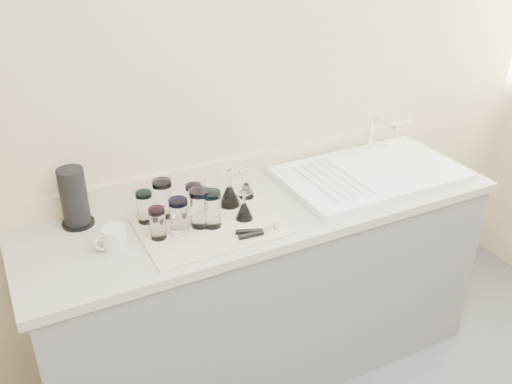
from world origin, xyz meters
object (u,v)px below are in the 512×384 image
tumbler_magenta (158,223)px  white_mug (114,239)px  goblet_back_left (230,193)px  tumbler_purple (194,199)px  sink_unit (371,173)px  tumbler_cyan (163,198)px  can_opener (258,232)px  tumbler_teal (145,207)px  tumbler_extra (200,208)px  goblet_back_right (246,188)px  paper_towel_roll (74,198)px  tumbler_blue (179,216)px  goblet_front_left (244,209)px  tumbler_lavender (212,209)px

tumbler_magenta → white_mug: 0.17m
goblet_back_left → tumbler_purple: bearing=-179.8°
sink_unit → goblet_back_left: 0.69m
tumbler_cyan → can_opener: bearing=-47.1°
tumbler_teal → tumbler_extra: size_ratio=0.83×
goblet_back_right → white_mug: bearing=-168.1°
tumbler_purple → paper_towel_roll: 0.46m
tumbler_purple → tumbler_blue: bearing=-133.6°
goblet_back_left → white_mug: size_ratio=1.29×
tumbler_magenta → goblet_front_left: 0.35m
sink_unit → goblet_back_right: bearing=172.3°
tumbler_lavender → goblet_back_left: 0.18m
tumbler_lavender → goblet_back_right: bearing=34.3°
tumbler_cyan → white_mug: bearing=-150.6°
goblet_back_left → tumbler_teal: bearing=175.1°
sink_unit → white_mug: 1.21m
tumbler_teal → can_opener: (0.35, -0.29, -0.06)m
goblet_back_left → goblet_back_right: size_ratio=1.32×
sink_unit → goblet_back_right: size_ratio=6.60×
tumbler_lavender → tumbler_blue: bearing=175.5°
goblet_back_left → sink_unit: bearing=-4.1°
tumbler_magenta → tumbler_extra: size_ratio=0.80×
tumbler_extra → goblet_back_left: bearing=29.5°
sink_unit → tumbler_cyan: (-0.97, 0.09, 0.07)m
paper_towel_roll → tumbler_magenta: bearing=-45.1°
tumbler_magenta → paper_towel_roll: paper_towel_roll is taller
tumbler_cyan → goblet_back_left: (0.27, -0.04, -0.02)m
goblet_front_left → paper_towel_roll: bearing=155.7°
tumbler_teal → goblet_back_left: (0.35, -0.03, -0.01)m
tumbler_lavender → tumbler_extra: bearing=150.2°
sink_unit → tumbler_blue: bearing=-176.3°
goblet_back_right → tumbler_lavender: bearing=-145.7°
tumbler_blue → tumbler_extra: tumbler_extra is taller
sink_unit → tumbler_cyan: sink_unit is taller
goblet_front_left → paper_towel_roll: size_ratio=0.54×
tumbler_extra → goblet_front_left: tumbler_extra is taller
goblet_back_right → paper_towel_roll: bearing=170.7°
tumbler_teal → tumbler_extra: (0.18, -0.13, 0.01)m
tumbler_teal → can_opener: bearing=-39.2°
sink_unit → tumbler_teal: bearing=175.6°
tumbler_blue → can_opener: size_ratio=0.88×
sink_unit → goblet_back_right: 0.61m
tumbler_cyan → tumbler_lavender: (0.14, -0.16, -0.00)m
tumbler_magenta → tumbler_lavender: (0.22, -0.01, 0.01)m
tumbler_blue → paper_towel_roll: 0.42m
tumbler_purple → white_mug: (-0.36, -0.10, -0.03)m
sink_unit → tumbler_blue: sink_unit is taller
tumbler_lavender → can_opener: (0.13, -0.14, -0.07)m
can_opener → white_mug: 0.54m
tumbler_extra → goblet_back_right: (0.26, 0.13, -0.04)m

